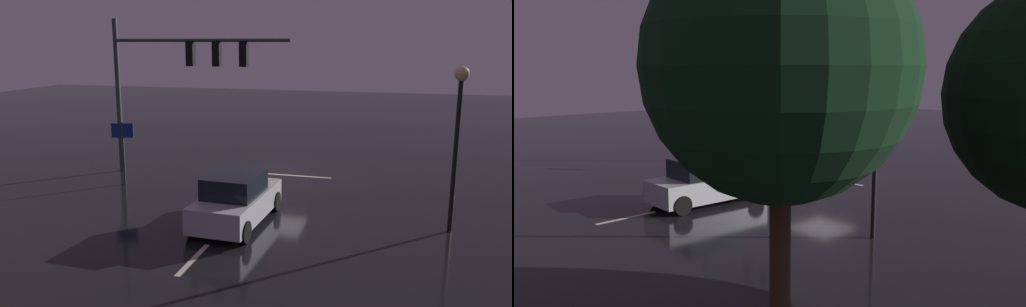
% 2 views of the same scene
% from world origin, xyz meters
% --- Properties ---
extents(ground_plane, '(80.00, 80.00, 0.00)m').
position_xyz_m(ground_plane, '(0.00, 0.00, 0.00)').
color(ground_plane, black).
extents(traffic_signal_assembly, '(7.94, 0.47, 6.81)m').
position_xyz_m(traffic_signal_assembly, '(4.12, 1.47, 4.71)').
color(traffic_signal_assembly, '#383A3D').
rests_on(traffic_signal_assembly, ground_plane).
extents(lane_dash_far, '(0.16, 2.20, 0.01)m').
position_xyz_m(lane_dash_far, '(0.00, 4.00, 0.00)').
color(lane_dash_far, beige).
rests_on(lane_dash_far, ground_plane).
extents(lane_dash_mid, '(0.16, 2.20, 0.01)m').
position_xyz_m(lane_dash_mid, '(0.00, 10.00, 0.00)').
color(lane_dash_mid, beige).
rests_on(lane_dash_mid, ground_plane).
extents(stop_bar, '(5.00, 0.16, 0.01)m').
position_xyz_m(stop_bar, '(0.00, 0.29, 0.00)').
color(stop_bar, beige).
rests_on(stop_bar, ground_plane).
extents(car_approaching, '(2.11, 4.45, 1.70)m').
position_xyz_m(car_approaching, '(-0.26, 6.87, 0.80)').
color(car_approaching, '#B7B7BC').
rests_on(car_approaching, ground_plane).
extents(street_lamp_left_kerb, '(0.44, 0.44, 5.13)m').
position_xyz_m(street_lamp_left_kerb, '(-6.93, 5.82, 3.58)').
color(street_lamp_left_kerb, black).
rests_on(street_lamp_left_kerb, ground_plane).
extents(route_sign, '(0.89, 0.27, 2.63)m').
position_xyz_m(route_sign, '(5.67, 3.57, 1.90)').
color(route_sign, '#383A3D').
rests_on(route_sign, ground_plane).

